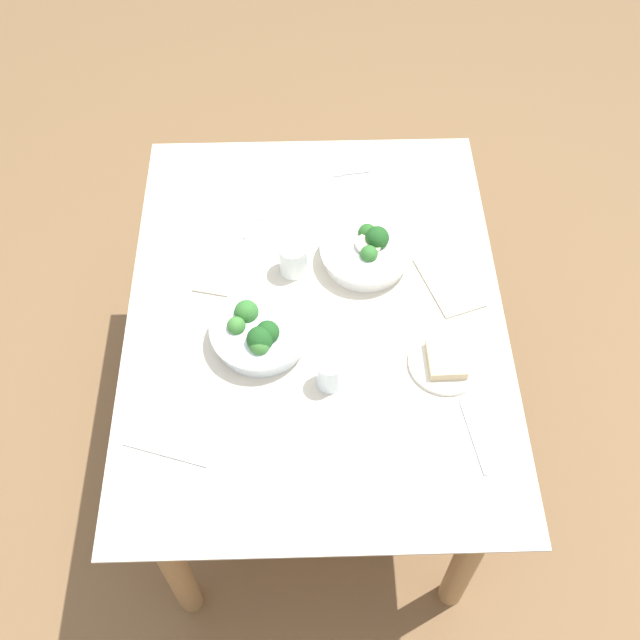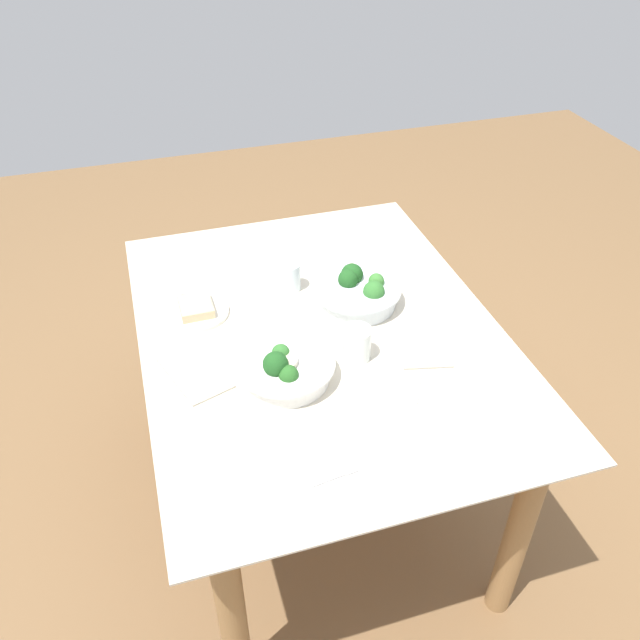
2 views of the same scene
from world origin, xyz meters
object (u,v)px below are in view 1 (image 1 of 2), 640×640
at_px(broccoli_bowl_far, 367,252).
at_px(table_knife_right, 165,454).
at_px(water_glass_center, 330,373).
at_px(napkin_folded_lower, 449,283).
at_px(bread_side_plate, 446,361).
at_px(napkin_folded_upper, 225,268).
at_px(broccoli_bowl_near, 260,332).
at_px(fork_by_near_bowl, 350,173).
at_px(table_knife_left, 473,437).
at_px(water_glass_side, 293,259).
at_px(fork_by_far_bowl, 256,225).

distance_m(broccoli_bowl_far, table_knife_right, 0.77).
xyz_separation_m(water_glass_center, napkin_folded_lower, (-0.30, 0.33, -0.04)).
bearing_deg(bread_side_plate, napkin_folded_upper, -119.77).
bearing_deg(napkin_folded_upper, broccoli_bowl_near, 23.05).
bearing_deg(broccoli_bowl_near, bread_side_plate, 79.91).
distance_m(water_glass_center, fork_by_near_bowl, 0.73).
distance_m(broccoli_bowl_near, table_knife_left, 0.58).
xyz_separation_m(bread_side_plate, water_glass_center, (0.05, -0.29, 0.03)).
xyz_separation_m(table_knife_left, napkin_folded_lower, (-0.46, -0.00, 0.00)).
height_order(bread_side_plate, fork_by_near_bowl, bread_side_plate).
bearing_deg(table_knife_right, bread_side_plate, 36.03).
distance_m(broccoli_bowl_far, water_glass_side, 0.20).
relative_size(broccoli_bowl_far, napkin_folded_upper, 1.33).
height_order(bread_side_plate, fork_by_far_bowl, bread_side_plate).
bearing_deg(fork_by_far_bowl, napkin_folded_upper, -176.35).
bearing_deg(bread_side_plate, fork_by_near_bowl, -163.16).
bearing_deg(napkin_folded_upper, table_knife_right, -11.70).
bearing_deg(table_knife_right, fork_by_far_bowl, 91.96).
distance_m(bread_side_plate, table_knife_right, 0.72).
relative_size(broccoli_bowl_near, table_knife_left, 1.32).
bearing_deg(fork_by_near_bowl, table_knife_right, 54.56).
distance_m(broccoli_bowl_far, fork_by_near_bowl, 0.34).
xyz_separation_m(water_glass_side, fork_by_near_bowl, (-0.37, 0.17, -0.04)).
xyz_separation_m(water_glass_side, fork_by_far_bowl, (-0.17, -0.11, -0.04)).
xyz_separation_m(fork_by_near_bowl, napkin_folded_upper, (0.36, -0.36, 0.00)).
bearing_deg(table_knife_left, water_glass_center, -124.80).
relative_size(broccoli_bowl_far, table_knife_right, 1.19).
bearing_deg(napkin_folded_lower, water_glass_center, -47.77).
height_order(water_glass_center, napkin_folded_upper, water_glass_center).
bearing_deg(bread_side_plate, fork_by_far_bowl, -134.75).
relative_size(water_glass_center, table_knife_right, 0.42).
distance_m(napkin_folded_upper, napkin_folded_lower, 0.61).
bearing_deg(broccoli_bowl_near, water_glass_side, 159.72).
bearing_deg(water_glass_center, broccoli_bowl_near, -126.49).
bearing_deg(fork_by_near_bowl, napkin_folded_lower, 112.43).
xyz_separation_m(water_glass_side, table_knife_left, (0.52, 0.42, -0.04)).
relative_size(water_glass_side, fork_by_far_bowl, 0.94).
height_order(fork_by_far_bowl, fork_by_near_bowl, same).
distance_m(bread_side_plate, water_glass_side, 0.49).
relative_size(broccoli_bowl_far, broccoli_bowl_near, 0.98).
relative_size(broccoli_bowl_near, water_glass_side, 2.75).
xyz_separation_m(table_knife_right, napkin_folded_upper, (-0.55, 0.11, 0.00)).
bearing_deg(broccoli_bowl_near, water_glass_center, 53.51).
xyz_separation_m(water_glass_center, napkin_folded_upper, (-0.37, -0.28, -0.04)).
distance_m(fork_by_near_bowl, table_knife_right, 1.03).
relative_size(broccoli_bowl_near, fork_by_far_bowl, 2.58).
xyz_separation_m(water_glass_center, table_knife_left, (0.16, 0.33, -0.04)).
distance_m(broccoli_bowl_far, table_knife_left, 0.59).
relative_size(bread_side_plate, napkin_folded_lower, 0.88).
distance_m(water_glass_center, napkin_folded_lower, 0.45).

